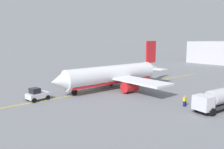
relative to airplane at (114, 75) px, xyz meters
The scene contains 9 objects.
ground_plane 2.80m from the airplane, ahead, with size 400.00×400.00×0.00m, color slate.
airplane is the anchor object (origin of this frame).
fuel_tanker 21.57m from the airplane, 96.80° to the left, with size 10.03×3.51×3.15m.
pushback_tug 16.44m from the airplane, ahead, with size 3.88×2.83×2.20m.
refueling_worker 17.37m from the airplane, 90.34° to the left, with size 0.53×0.37×1.71m.
safety_cone_nose 14.50m from the airplane, 22.71° to the right, with size 0.61×0.61×0.67m, color #F2590F.
safety_cone_wingtip 14.92m from the airplane, 18.82° to the right, with size 0.59×0.59×0.65m, color #F2590F.
distant_hangar 73.15m from the airplane, 169.81° to the right, with size 24.35×18.05×9.28m.
taxi_line_marking 2.80m from the airplane, ahead, with size 64.82×0.30×0.01m, color yellow.
Camera 1 is at (30.10, 37.07, 10.41)m, focal length 37.01 mm.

